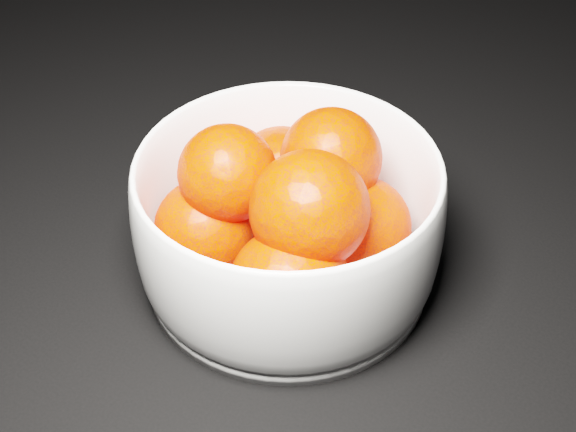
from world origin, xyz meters
The scene contains 2 objects.
bowl centered at (0.08, 0.25, 0.05)m, with size 0.21×0.21×0.10m.
orange_pile centered at (0.08, 0.25, 0.07)m, with size 0.15×0.16×0.12m.
Camera 1 is at (0.33, -0.08, 0.41)m, focal length 50.00 mm.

